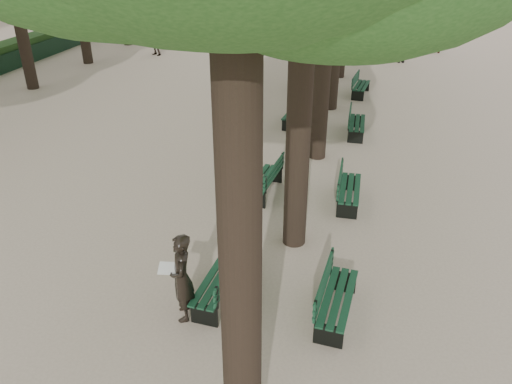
# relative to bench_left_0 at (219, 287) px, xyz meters

# --- Properties ---
(ground) EXTENTS (120.00, 120.00, 0.00)m
(ground) POSITION_rel_bench_left_0_xyz_m (-0.37, -0.71, -0.27)
(ground) COLOR #C8B097
(ground) RESTS_ON ground
(bench_left_0) EXTENTS (0.71, 1.84, 0.92)m
(bench_left_0) POSITION_rel_bench_left_0_xyz_m (0.00, 0.00, 0.00)
(bench_left_0) COLOR black
(bench_left_0) RESTS_ON ground
(bench_left_1) EXTENTS (0.76, 1.85, 0.92)m
(bench_left_1) POSITION_rel_bench_left_0_xyz_m (-0.00, 4.48, 0.00)
(bench_left_1) COLOR black
(bench_left_1) RESTS_ON ground
(bench_left_2) EXTENTS (0.80, 1.86, 0.92)m
(bench_left_2) POSITION_rel_bench_left_0_xyz_m (-0.00, 10.11, 0.00)
(bench_left_2) COLOR black
(bench_left_2) RESTS_ON ground
(bench_left_3) EXTENTS (0.80, 1.86, 0.92)m
(bench_left_3) POSITION_rel_bench_left_0_xyz_m (-0.00, 14.73, 0.00)
(bench_left_3) COLOR black
(bench_left_3) RESTS_ON ground
(bench_right_0) EXTENTS (0.74, 1.85, 0.92)m
(bench_right_0) POSITION_rel_bench_left_0_xyz_m (2.27, -0.05, 0.00)
(bench_right_0) COLOR black
(bench_right_0) RESTS_ON ground
(bench_right_1) EXTENTS (0.57, 1.80, 0.92)m
(bench_right_1) POSITION_rel_bench_left_0_xyz_m (2.27, 4.40, 0.00)
(bench_right_1) COLOR black
(bench_right_1) RESTS_ON ground
(bench_right_2) EXTENTS (0.58, 1.80, 0.92)m
(bench_right_2) POSITION_rel_bench_left_0_xyz_m (2.27, 9.49, 0.00)
(bench_right_2) COLOR black
(bench_right_2) RESTS_ON ground
(bench_right_3) EXTENTS (0.79, 1.86, 0.92)m
(bench_right_3) POSITION_rel_bench_left_0_xyz_m (2.27, 14.32, 0.00)
(bench_right_3) COLOR black
(bench_right_3) RESTS_ON ground
(man_with_map) EXTENTS (0.72, 0.78, 1.76)m
(man_with_map) POSITION_rel_bench_left_0_xyz_m (-0.50, -0.63, 0.61)
(man_with_map) COLOR black
(man_with_map) RESTS_ON ground
(pedestrian_b) EXTENTS (1.17, 0.58, 1.74)m
(pedestrian_b) POSITION_rel_bench_left_0_xyz_m (6.40, 23.99, 0.60)
(pedestrian_b) COLOR #262628
(pedestrian_b) RESTS_ON ground
(pedestrian_c) EXTENTS (1.03, 0.62, 1.66)m
(pedestrian_c) POSITION_rel_bench_left_0_xyz_m (4.19, 21.07, 0.56)
(pedestrian_c) COLOR #262628
(pedestrian_c) RESTS_ON ground
(pedestrian_a) EXTENTS (0.75, 0.94, 1.80)m
(pedestrian_a) POSITION_rel_bench_left_0_xyz_m (-5.75, 26.02, 0.63)
(pedestrian_a) COLOR #262628
(pedestrian_a) RESTS_ON ground
(pedestrian_e) EXTENTS (1.40, 0.90, 1.52)m
(pedestrian_e) POSITION_rel_bench_left_0_xyz_m (-9.50, 19.93, 0.49)
(pedestrian_e) COLOR #262628
(pedestrian_e) RESTS_ON ground
(pedestrian_d) EXTENTS (1.00, 0.62, 1.91)m
(pedestrian_d) POSITION_rel_bench_left_0_xyz_m (0.48, 29.25, 0.69)
(pedestrian_d) COLOR #262628
(pedestrian_d) RESTS_ON ground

